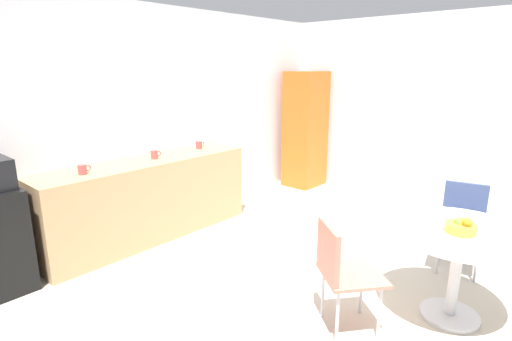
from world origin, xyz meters
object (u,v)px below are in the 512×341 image
Objects in this scene: round_table at (459,248)px; chair_coral at (340,265)px; chair_navy at (463,216)px; fruit_bowl at (461,226)px; mug_white at (83,169)px; locker_cabinet at (305,130)px; mug_red at (199,145)px; mug_green at (155,155)px.

chair_coral is (-0.72, 0.59, -0.06)m from round_table.
round_table is at bearing -38.96° from chair_coral.
chair_navy is 3.84× the size of fruit_bowl.
mug_white is (-1.42, 3.00, 0.36)m from round_table.
chair_navy is at bearing 12.91° from round_table.
chair_navy is 3.66m from mug_white.
chair_navy is at bearing -115.39° from locker_cabinet.
round_table is at bearing -64.64° from mug_white.
fruit_bowl is at bearing -127.38° from locker_cabinet.
fruit_bowl is at bearing -167.25° from chair_navy.
chair_navy is 6.43× the size of mug_red.
chair_coral is 3.84× the size of fruit_bowl.
mug_green and mug_red have the same top height.
chair_coral is (-2.94, -2.38, -0.40)m from locker_cabinet.
mug_red is (0.18, 3.13, 0.17)m from fruit_bowl.
locker_cabinet is 14.22× the size of mug_white.
fruit_bowl is 3.31m from mug_white.
chair_navy is at bearing 12.75° from fruit_bowl.
round_table is 0.93m from chair_navy.
chair_coral is at bearing 138.14° from fruit_bowl.
mug_white is at bearing 114.36° from fruit_bowl.
mug_red reaches higher than chair_navy.
round_table is 3.13m from mug_green.
mug_red is (1.55, 0.12, 0.00)m from mug_white.
fruit_bowl is 1.67× the size of mug_green.
chair_navy is 1.02m from fruit_bowl.
chair_navy is 1.00× the size of chair_coral.
locker_cabinet reaches higher than round_table.
mug_red is at bearing 86.62° from fruit_bowl.
locker_cabinet is at bearing -4.22° from mug_red.
locker_cabinet reaches higher than mug_red.
mug_white is at bearing 179.47° from locker_cabinet.
mug_red is at bearing 4.45° from mug_white.
locker_cabinet is 2.10m from mug_red.
locker_cabinet is 3.75m from fruit_bowl.
chair_coral is at bearing 141.04° from round_table.
round_table is 1.24× the size of chair_coral.
locker_cabinet is at bearing 39.02° from chair_coral.
mug_green is at bearing 3.79° from mug_white.
mug_red is at bearing 5.25° from mug_green.
fruit_bowl is (-0.06, -0.01, 0.20)m from round_table.
locker_cabinet is 14.22× the size of mug_red.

